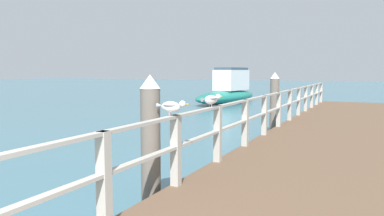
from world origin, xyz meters
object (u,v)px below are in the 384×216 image
object	(u,v)px
seagull_foreground	(171,106)
boat_2	(228,91)
dock_piling_near	(151,145)
dock_piling_far	(274,104)
seagull_background	(211,99)

from	to	relation	value
seagull_foreground	boat_2	world-z (taller)	boat_2
dock_piling_near	seagull_foreground	xyz separation A→B (m)	(0.39, -0.09, 0.58)
dock_piling_far	seagull_foreground	world-z (taller)	dock_piling_far
dock_piling_far	boat_2	bearing A→B (deg)	116.83
dock_piling_far	boat_2	size ratio (longest dim) A/B	0.30
dock_piling_near	boat_2	distance (m)	19.40
dock_piling_near	dock_piling_far	world-z (taller)	same
seagull_foreground	seagull_background	xyz separation A→B (m)	(-0.01, 1.41, 0.00)
dock_piling_near	seagull_foreground	world-z (taller)	dock_piling_near
dock_piling_far	seagull_background	world-z (taller)	dock_piling_far
seagull_background	boat_2	world-z (taller)	boat_2
dock_piling_far	seagull_background	size ratio (longest dim) A/B	4.41
dock_piling_far	boat_2	world-z (taller)	boat_2
dock_piling_near	boat_2	bearing A→B (deg)	106.92
seagull_foreground	seagull_background	size ratio (longest dim) A/B	1.04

